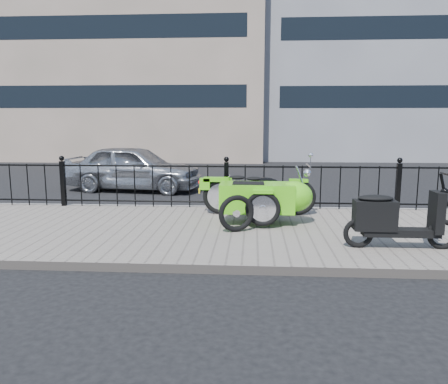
# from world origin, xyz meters

# --- Properties ---
(ground) EXTENTS (120.00, 120.00, 0.00)m
(ground) POSITION_xyz_m (0.00, 0.00, 0.00)
(ground) COLOR black
(ground) RESTS_ON ground
(sidewalk) EXTENTS (30.00, 3.80, 0.12)m
(sidewalk) POSITION_xyz_m (0.00, -0.50, 0.06)
(sidewalk) COLOR slate
(sidewalk) RESTS_ON ground
(curb) EXTENTS (30.00, 0.10, 0.12)m
(curb) POSITION_xyz_m (0.00, 1.44, 0.06)
(curb) COLOR gray
(curb) RESTS_ON ground
(iron_fence) EXTENTS (14.11, 0.11, 1.08)m
(iron_fence) POSITION_xyz_m (0.00, 1.30, 0.59)
(iron_fence) COLOR black
(iron_fence) RESTS_ON sidewalk
(building_tan) EXTENTS (14.00, 8.01, 12.00)m
(building_tan) POSITION_xyz_m (-6.00, 15.99, 6.00)
(building_tan) COLOR gray
(building_tan) RESTS_ON ground
(building_grey) EXTENTS (12.00, 8.01, 15.00)m
(building_grey) POSITION_xyz_m (7.00, 16.99, 7.50)
(building_grey) COLOR gray
(building_grey) RESTS_ON ground
(motorcycle_sidecar) EXTENTS (2.28, 1.48, 0.98)m
(motorcycle_sidecar) POSITION_xyz_m (0.80, 0.06, 0.59)
(motorcycle_sidecar) COLOR black
(motorcycle_sidecar) RESTS_ON sidewalk
(scooter) EXTENTS (1.61, 0.47, 1.09)m
(scooter) POSITION_xyz_m (2.54, -1.48, 0.54)
(scooter) COLOR black
(scooter) RESTS_ON sidewalk
(spare_tire) EXTENTS (0.60, 0.32, 0.62)m
(spare_tire) POSITION_xyz_m (0.28, -0.70, 0.43)
(spare_tire) COLOR black
(spare_tire) RESTS_ON sidewalk
(sedan_car) EXTENTS (3.89, 1.95, 1.27)m
(sedan_car) POSITION_xyz_m (-2.75, 4.19, 0.64)
(sedan_car) COLOR #A6A8AD
(sedan_car) RESTS_ON ground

